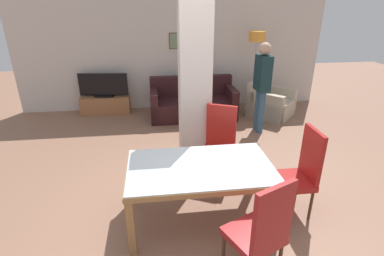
{
  "coord_description": "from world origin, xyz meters",
  "views": [
    {
      "loc": [
        -0.47,
        -2.92,
        2.48
      ],
      "look_at": [
        0.0,
        0.74,
        0.89
      ],
      "focal_mm": 28.0,
      "sensor_mm": 36.0,
      "label": 1
    }
  ],
  "objects_px": {
    "tv_screen": "(103,85)",
    "coffee_table": "(206,124)",
    "standing_person": "(262,82)",
    "floor_lamp": "(256,44)",
    "dining_table": "(200,176)",
    "dining_chair_far_right": "(219,142)",
    "sofa": "(193,104)",
    "tv_stand": "(106,105)",
    "armchair": "(270,104)",
    "dining_chair_head_right": "(300,170)",
    "dining_chair_near_right": "(261,230)",
    "bottle": "(201,111)"
  },
  "relations": [
    {
      "from": "tv_screen",
      "to": "coffee_table",
      "type": "bearing_deg",
      "value": 151.04
    },
    {
      "from": "tv_screen",
      "to": "standing_person",
      "type": "distance_m",
      "value": 3.56
    },
    {
      "from": "floor_lamp",
      "to": "standing_person",
      "type": "height_order",
      "value": "floor_lamp"
    },
    {
      "from": "dining_table",
      "to": "tv_screen",
      "type": "relative_size",
      "value": 1.5
    },
    {
      "from": "dining_chair_far_right",
      "to": "coffee_table",
      "type": "height_order",
      "value": "dining_chair_far_right"
    },
    {
      "from": "dining_table",
      "to": "tv_screen",
      "type": "bearing_deg",
      "value": 112.35
    },
    {
      "from": "sofa",
      "to": "tv_screen",
      "type": "relative_size",
      "value": 1.7
    },
    {
      "from": "dining_table",
      "to": "dining_chair_far_right",
      "type": "distance_m",
      "value": 0.99
    },
    {
      "from": "tv_stand",
      "to": "tv_screen",
      "type": "xyz_separation_m",
      "value": [
        -0.0,
        0.0,
        0.46
      ]
    },
    {
      "from": "coffee_table",
      "to": "dining_chair_far_right",
      "type": "bearing_deg",
      "value": -92.98
    },
    {
      "from": "armchair",
      "to": "standing_person",
      "type": "height_order",
      "value": "standing_person"
    },
    {
      "from": "dining_chair_far_right",
      "to": "tv_stand",
      "type": "distance_m",
      "value": 3.71
    },
    {
      "from": "dining_chair_head_right",
      "to": "dining_chair_near_right",
      "type": "height_order",
      "value": "same"
    },
    {
      "from": "coffee_table",
      "to": "standing_person",
      "type": "bearing_deg",
      "value": 2.01
    },
    {
      "from": "dining_chair_head_right",
      "to": "sofa",
      "type": "xyz_separation_m",
      "value": [
        -0.85,
        3.48,
        -0.29
      ]
    },
    {
      "from": "dining_chair_near_right",
      "to": "floor_lamp",
      "type": "relative_size",
      "value": 0.6
    },
    {
      "from": "standing_person",
      "to": "dining_chair_far_right",
      "type": "bearing_deg",
      "value": 141.7
    },
    {
      "from": "sofa",
      "to": "bottle",
      "type": "height_order",
      "value": "sofa"
    },
    {
      "from": "dining_chair_far_right",
      "to": "sofa",
      "type": "height_order",
      "value": "dining_chair_far_right"
    },
    {
      "from": "bottle",
      "to": "tv_screen",
      "type": "bearing_deg",
      "value": 142.0
    },
    {
      "from": "dining_chair_far_right",
      "to": "tv_stand",
      "type": "height_order",
      "value": "dining_chair_far_right"
    },
    {
      "from": "dining_chair_head_right",
      "to": "standing_person",
      "type": "xyz_separation_m",
      "value": [
        0.36,
        2.49,
        0.44
      ]
    },
    {
      "from": "sofa",
      "to": "floor_lamp",
      "type": "bearing_deg",
      "value": -169.45
    },
    {
      "from": "dining_chair_near_right",
      "to": "tv_stand",
      "type": "bearing_deg",
      "value": 88.38
    },
    {
      "from": "dining_chair_head_right",
      "to": "floor_lamp",
      "type": "height_order",
      "value": "floor_lamp"
    },
    {
      "from": "dining_chair_head_right",
      "to": "tv_stand",
      "type": "relative_size",
      "value": 0.99
    },
    {
      "from": "bottle",
      "to": "tv_screen",
      "type": "relative_size",
      "value": 0.22
    },
    {
      "from": "dining_chair_head_right",
      "to": "coffee_table",
      "type": "height_order",
      "value": "dining_chair_head_right"
    },
    {
      "from": "dining_chair_head_right",
      "to": "dining_chair_near_right",
      "type": "distance_m",
      "value": 1.22
    },
    {
      "from": "dining_chair_far_right",
      "to": "floor_lamp",
      "type": "height_order",
      "value": "floor_lamp"
    },
    {
      "from": "dining_chair_head_right",
      "to": "armchair",
      "type": "relative_size",
      "value": 0.92
    },
    {
      "from": "sofa",
      "to": "tv_screen",
      "type": "xyz_separation_m",
      "value": [
        -2.0,
        0.48,
        0.37
      ]
    },
    {
      "from": "coffee_table",
      "to": "armchair",
      "type": "bearing_deg",
      "value": 27.68
    },
    {
      "from": "coffee_table",
      "to": "bottle",
      "type": "height_order",
      "value": "bottle"
    },
    {
      "from": "dining_chair_near_right",
      "to": "sofa",
      "type": "distance_m",
      "value": 4.41
    },
    {
      "from": "dining_chair_near_right",
      "to": "sofa",
      "type": "bearing_deg",
      "value": 66.21
    },
    {
      "from": "bottle",
      "to": "dining_table",
      "type": "bearing_deg",
      "value": -99.33
    },
    {
      "from": "coffee_table",
      "to": "standing_person",
      "type": "distance_m",
      "value": 1.36
    },
    {
      "from": "dining_chair_near_right",
      "to": "sofa",
      "type": "relative_size",
      "value": 0.59
    },
    {
      "from": "dining_table",
      "to": "floor_lamp",
      "type": "height_order",
      "value": "floor_lamp"
    },
    {
      "from": "tv_stand",
      "to": "coffee_table",
      "type": "bearing_deg",
      "value": -35.47
    },
    {
      "from": "standing_person",
      "to": "sofa",
      "type": "bearing_deg",
      "value": 48.67
    },
    {
      "from": "dining_chair_near_right",
      "to": "coffee_table",
      "type": "relative_size",
      "value": 1.63
    },
    {
      "from": "floor_lamp",
      "to": "dining_chair_head_right",
      "type": "bearing_deg",
      "value": -99.53
    },
    {
      "from": "coffee_table",
      "to": "floor_lamp",
      "type": "height_order",
      "value": "floor_lamp"
    },
    {
      "from": "sofa",
      "to": "dining_chair_head_right",
      "type": "bearing_deg",
      "value": 103.74
    },
    {
      "from": "standing_person",
      "to": "tv_stand",
      "type": "bearing_deg",
      "value": 63.32
    },
    {
      "from": "armchair",
      "to": "tv_screen",
      "type": "xyz_separation_m",
      "value": [
        -3.75,
        0.66,
        0.39
      ]
    },
    {
      "from": "dining_chair_near_right",
      "to": "standing_person",
      "type": "relative_size",
      "value": 0.63
    },
    {
      "from": "sofa",
      "to": "dining_table",
      "type": "bearing_deg",
      "value": 83.93
    }
  ]
}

